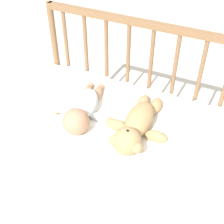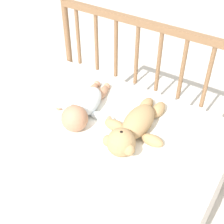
{
  "view_description": "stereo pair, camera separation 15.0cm",
  "coord_description": "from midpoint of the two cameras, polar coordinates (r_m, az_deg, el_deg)",
  "views": [
    {
      "loc": [
        0.48,
        -1.03,
        1.59
      ],
      "look_at": [
        0.0,
        0.01,
        0.62
      ],
      "focal_mm": 50.0,
      "sensor_mm": 36.0,
      "label": 1
    },
    {
      "loc": [
        0.61,
        -0.96,
        1.59
      ],
      "look_at": [
        0.0,
        0.01,
        0.62
      ],
      "focal_mm": 50.0,
      "sensor_mm": 36.0,
      "label": 2
    }
  ],
  "objects": [
    {
      "name": "ground_plane",
      "position": [
        1.96,
        -2.34,
        -14.02
      ],
      "size": [
        12.0,
        12.0,
        0.0
      ],
      "primitive_type": "plane",
      "color": "silver"
    },
    {
      "name": "crib_mattress",
      "position": [
        1.74,
        -2.59,
        -8.71
      ],
      "size": [
        1.13,
        0.67,
        0.56
      ],
      "color": "white",
      "rests_on": "ground_plane"
    },
    {
      "name": "crib_rail",
      "position": [
        1.73,
        2.45,
        7.71
      ],
      "size": [
        1.13,
        0.04,
        0.94
      ],
      "color": "brown",
      "rests_on": "ground_plane"
    },
    {
      "name": "blanket",
      "position": [
        1.55,
        -2.89,
        -1.3
      ],
      "size": [
        0.83,
        0.54,
        0.01
      ],
      "color": "white",
      "rests_on": "crib_mattress"
    },
    {
      "name": "teddy_bear",
      "position": [
        1.44,
        1.54,
        -2.58
      ],
      "size": [
        0.31,
        0.45,
        0.13
      ],
      "color": "tan",
      "rests_on": "crib_mattress"
    },
    {
      "name": "baby",
      "position": [
        1.55,
        -8.13,
        0.43
      ],
      "size": [
        0.32,
        0.43,
        0.13
      ],
      "color": "white",
      "rests_on": "crib_mattress"
    }
  ]
}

